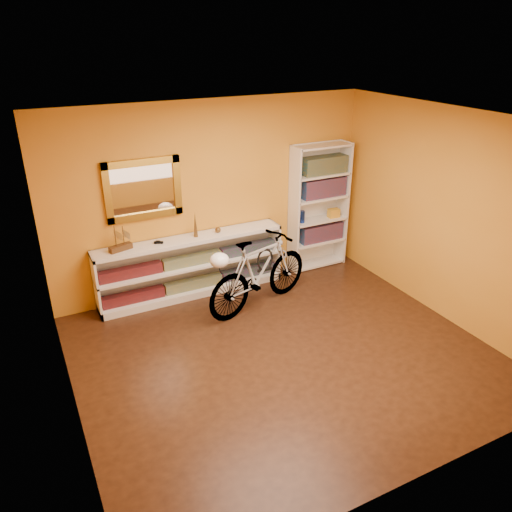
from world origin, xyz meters
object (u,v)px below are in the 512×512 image
console_unit (192,266)px  bicycle (259,272)px  bookcase (319,207)px  helmet (219,260)px

console_unit → bicycle: bicycle is taller
console_unit → bookcase: bearing=0.7°
console_unit → bicycle: size_ratio=1.52×
bicycle → helmet: bicycle is taller
bookcase → helmet: bookcase is taller
bookcase → helmet: (-2.01, -0.92, -0.07)m
bookcase → bicycle: (-1.38, -0.74, -0.45)m
console_unit → helmet: (0.04, -0.90, 0.46)m
console_unit → bookcase: bookcase is taller
bicycle → helmet: 0.76m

